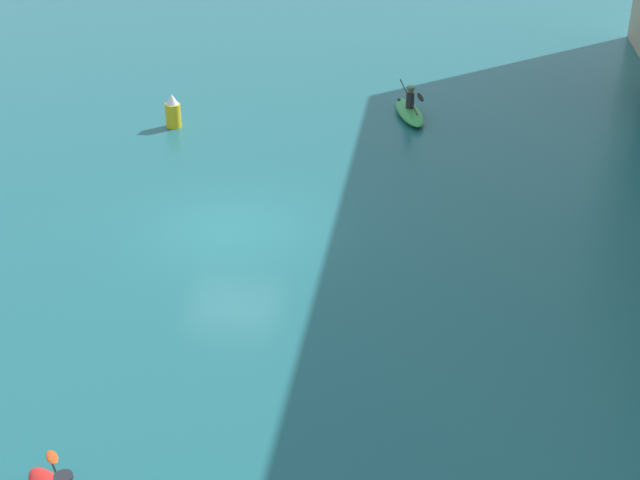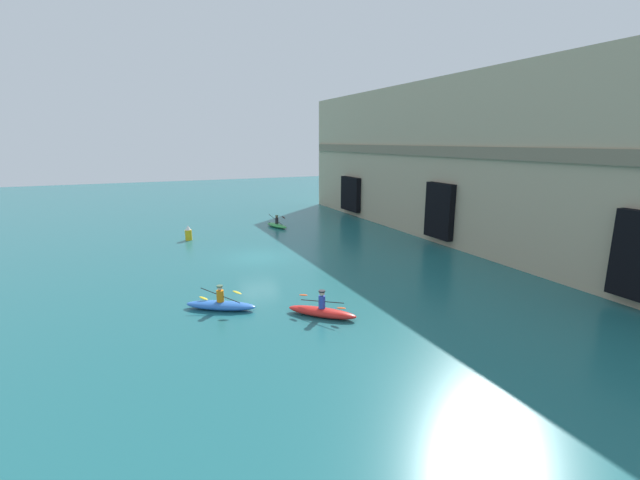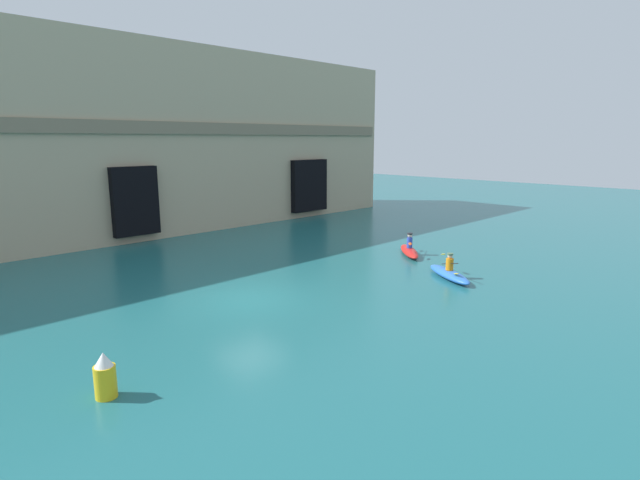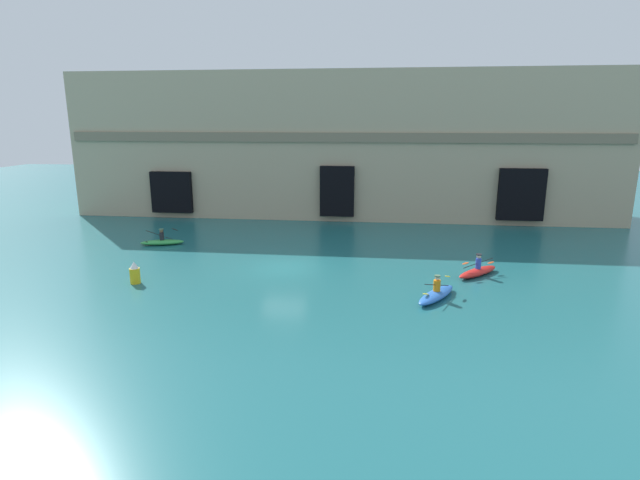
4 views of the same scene
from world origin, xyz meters
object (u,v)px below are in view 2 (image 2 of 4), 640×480
kayak_red (322,311)px  kayak_green (277,225)px  marker_buoy (188,233)px  kayak_blue (221,305)px

kayak_red → kayak_green: bearing=121.9°
kayak_green → kayak_red: size_ratio=1.06×
kayak_green → marker_buoy: size_ratio=2.54×
kayak_green → kayak_blue: (17.18, -8.31, 0.02)m
kayak_red → kayak_blue: 4.70m
kayak_green → marker_buoy: marker_buoy is taller
kayak_blue → marker_buoy: size_ratio=2.78×
kayak_green → kayak_blue: size_ratio=0.91×
kayak_blue → marker_buoy: 15.14m
kayak_green → kayak_red: 20.26m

